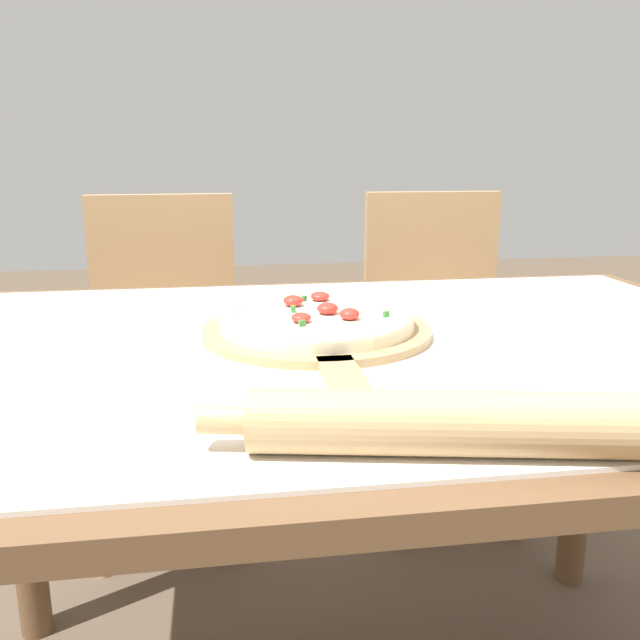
{
  "coord_description": "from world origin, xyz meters",
  "views": [
    {
      "loc": [
        -0.2,
        -0.9,
        0.99
      ],
      "look_at": [
        -0.06,
        0.01,
        0.76
      ],
      "focal_mm": 38.0,
      "sensor_mm": 36.0,
      "label": 1
    }
  ],
  "objects": [
    {
      "name": "towel_cloth",
      "position": [
        0.0,
        0.0,
        0.73
      ],
      "size": [
        1.24,
        0.84,
        0.0
      ],
      "color": "silver",
      "rests_on": "dining_table"
    },
    {
      "name": "dining_table",
      "position": [
        0.0,
        0.0,
        0.62
      ],
      "size": [
        1.32,
        0.92,
        0.72
      ],
      "color": "brown",
      "rests_on": "ground_plane"
    },
    {
      "name": "chair_right",
      "position": [
        0.4,
        0.84,
        0.51
      ],
      "size": [
        0.41,
        0.41,
        0.88
      ],
      "rotation": [
        0.0,
        0.0,
        -0.02
      ],
      "color": "tan",
      "rests_on": "ground_plane"
    },
    {
      "name": "rolling_pin",
      "position": [
        0.01,
        -0.37,
        0.76
      ],
      "size": [
        0.45,
        0.13,
        0.06
      ],
      "rotation": [
        0.0,
        0.0,
        -0.19
      ],
      "color": "tan",
      "rests_on": "towel_cloth"
    },
    {
      "name": "pizza_peel",
      "position": [
        -0.06,
        0.01,
        0.74
      ],
      "size": [
        0.33,
        0.52,
        0.01
      ],
      "color": "tan",
      "rests_on": "towel_cloth"
    },
    {
      "name": "chair_left",
      "position": [
        -0.34,
        0.84,
        0.51
      ],
      "size": [
        0.41,
        0.41,
        0.88
      ],
      "rotation": [
        0.0,
        0.0,
        0.03
      ],
      "color": "tan",
      "rests_on": "ground_plane"
    },
    {
      "name": "pizza",
      "position": [
        -0.06,
        0.04,
        0.75
      ],
      "size": [
        0.28,
        0.28,
        0.04
      ],
      "color": "beige",
      "rests_on": "pizza_peel"
    }
  ]
}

